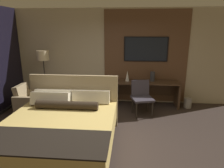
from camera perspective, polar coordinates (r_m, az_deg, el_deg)
name	(u,v)px	position (r m, az deg, el deg)	size (l,w,h in m)	color
ground_plane	(106,146)	(4.08, -1.71, -17.27)	(16.00, 16.00, 0.00)	#332823
wall_back_tv_panel	(120,57)	(6.06, 2.22, 7.77)	(7.20, 0.09, 2.80)	#BCAD8E
bed	(60,131)	(3.96, -14.55, -12.84)	(2.02, 2.22, 1.21)	#33281E
desk	(145,89)	(5.96, 9.34, -1.32)	(1.94, 0.58, 0.74)	#422D1E
tv	(146,49)	(5.97, 9.65, 9.79)	(1.27, 0.04, 0.71)	black
desk_chair	(141,95)	(5.30, 8.38, -3.00)	(0.63, 0.62, 0.91)	#38333D
armchair_by_window	(32,103)	(5.81, -21.85, -5.16)	(0.76, 0.77, 0.80)	#998460
floor_lamp	(43,60)	(6.11, -19.03, 6.57)	(0.34, 0.34, 1.62)	#282623
vase_tall	(127,76)	(5.82, 4.41, 2.29)	(0.12, 0.12, 0.30)	silver
vase_short	(152,76)	(5.91, 11.49, 2.12)	(0.14, 0.14, 0.27)	#333338
book	(137,81)	(5.82, 7.13, 0.86)	(0.26, 0.21, 0.03)	navy
waste_bin	(188,103)	(6.21, 20.81, -5.04)	(0.22, 0.22, 0.28)	gray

